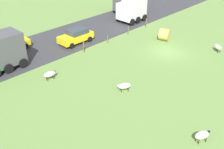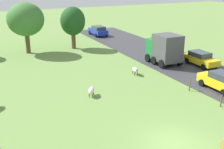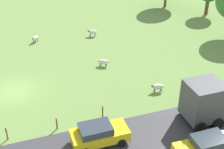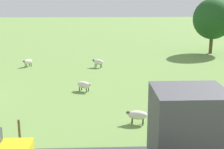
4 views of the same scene
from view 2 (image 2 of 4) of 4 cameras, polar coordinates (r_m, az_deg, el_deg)
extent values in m
plane|color=#6B8E47|center=(19.12, 12.04, -13.05)|extent=(160.00, 160.00, 0.00)
ellipsoid|color=silver|center=(30.74, 4.58, 0.94)|extent=(0.71, 1.20, 0.51)
ellipsoid|color=brown|center=(30.23, 4.93, 0.85)|extent=(0.22, 0.29, 0.20)
cylinder|color=#2D2823|center=(30.63, 5.01, 0.13)|extent=(0.07, 0.07, 0.35)
cylinder|color=#2D2823|center=(30.54, 4.51, 0.09)|extent=(0.07, 0.07, 0.35)
cylinder|color=#2D2823|center=(31.18, 4.62, 0.49)|extent=(0.07, 0.07, 0.35)
cylinder|color=#2D2823|center=(31.09, 4.13, 0.45)|extent=(0.07, 0.07, 0.35)
ellipsoid|color=silver|center=(25.30, -4.08, -3.16)|extent=(1.03, 1.25, 0.52)
ellipsoid|color=silver|center=(25.75, -3.91, -2.47)|extent=(0.29, 0.32, 0.20)
cylinder|color=#2D2823|center=(25.74, -4.28, -3.62)|extent=(0.07, 0.07, 0.31)
cylinder|color=#2D2823|center=(25.70, -3.64, -3.64)|extent=(0.07, 0.07, 0.31)
cylinder|color=#2D2823|center=(25.17, -4.50, -4.16)|extent=(0.07, 0.07, 0.31)
cylinder|color=#2D2823|center=(25.12, -3.85, -4.19)|extent=(0.07, 0.07, 0.31)
cylinder|color=brown|center=(40.85, -16.25, 6.07)|extent=(0.59, 0.59, 2.91)
ellipsoid|color=#3D7533|center=(40.32, -16.65, 10.37)|extent=(4.84, 4.84, 4.39)
cylinder|color=brown|center=(42.22, -7.57, 6.73)|extent=(0.60, 0.60, 2.43)
ellipsoid|color=#1E4C1E|center=(41.74, -7.73, 10.38)|extent=(3.50, 3.50, 4.02)
cylinder|color=brown|center=(24.82, 20.69, -4.87)|extent=(0.12, 0.12, 1.01)
cylinder|color=brown|center=(27.27, 15.06, -1.83)|extent=(0.12, 0.12, 1.28)
cube|color=#197F33|center=(35.84, 8.86, 5.27)|extent=(2.53, 1.20, 2.30)
cube|color=#4C4C51|center=(34.15, 10.83, 5.15)|extent=(2.53, 2.88, 3.07)
cylinder|color=black|center=(35.44, 7.08, 3.28)|extent=(0.30, 0.96, 0.96)
cylinder|color=black|center=(36.84, 10.40, 3.71)|extent=(0.30, 0.96, 0.96)
cylinder|color=black|center=(34.38, 8.26, 2.74)|extent=(0.30, 0.96, 0.96)
cylinder|color=black|center=(35.82, 11.63, 3.20)|extent=(0.30, 0.96, 0.96)
cylinder|color=black|center=(33.14, 9.78, 2.05)|extent=(0.30, 0.96, 0.96)
cylinder|color=black|center=(34.64, 13.20, 2.55)|extent=(0.30, 0.96, 0.96)
cube|color=#1933B2|center=(51.24, -2.79, 8.49)|extent=(1.95, 4.43, 0.77)
cube|color=#333D47|center=(50.82, -2.65, 9.17)|extent=(1.71, 2.44, 0.56)
cylinder|color=black|center=(52.25, -4.40, 8.23)|extent=(0.22, 0.64, 0.64)
cylinder|color=black|center=(52.98, -2.43, 8.42)|extent=(0.22, 0.64, 0.64)
cylinder|color=black|center=(49.63, -3.16, 7.69)|extent=(0.22, 0.64, 0.64)
cylinder|color=black|center=(50.40, -1.11, 7.89)|extent=(0.22, 0.64, 0.64)
cube|color=yellow|center=(35.19, 17.17, 2.77)|extent=(1.83, 4.26, 0.68)
cube|color=#333D47|center=(35.26, 16.92, 3.87)|extent=(1.61, 2.34, 0.56)
cylinder|color=black|center=(34.97, 19.74, 1.81)|extent=(0.22, 0.64, 0.64)
cylinder|color=black|center=(33.72, 17.53, 1.43)|extent=(0.22, 0.64, 0.64)
cylinder|color=black|center=(36.86, 16.73, 2.97)|extent=(0.22, 0.64, 0.64)
cylinder|color=black|center=(35.68, 14.54, 2.65)|extent=(0.22, 0.64, 0.64)
cube|color=yellow|center=(28.28, 20.57, -1.39)|extent=(1.88, 4.25, 0.78)
cube|color=#333D47|center=(27.87, 21.19, -0.30)|extent=(1.65, 2.34, 0.56)
cylinder|color=black|center=(28.68, 17.22, -1.56)|extent=(0.22, 0.64, 0.64)
cylinder|color=black|center=(29.95, 19.87, -0.99)|extent=(0.22, 0.64, 0.64)
cylinder|color=black|center=(26.89, 21.17, -3.38)|extent=(0.22, 0.64, 0.64)
cube|color=#B7B7BC|center=(41.80, 9.59, 5.80)|extent=(1.96, 4.09, 0.66)
cube|color=#333D47|center=(41.91, 9.39, 6.70)|extent=(1.73, 2.25, 0.56)
cylinder|color=black|center=(41.41, 11.74, 5.07)|extent=(0.22, 0.64, 0.64)
cylinder|color=black|center=(40.27, 9.50, 4.82)|extent=(0.22, 0.64, 0.64)
cylinder|color=black|center=(43.49, 9.62, 5.86)|extent=(0.22, 0.64, 0.64)
cylinder|color=black|center=(42.40, 7.44, 5.63)|extent=(0.22, 0.64, 0.64)
camera|label=1|loc=(37.31, -35.00, 20.48)|focal=43.51mm
camera|label=3|loc=(39.79, 48.79, 22.71)|focal=51.10mm
camera|label=4|loc=(39.04, 28.58, 12.59)|focal=50.13mm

